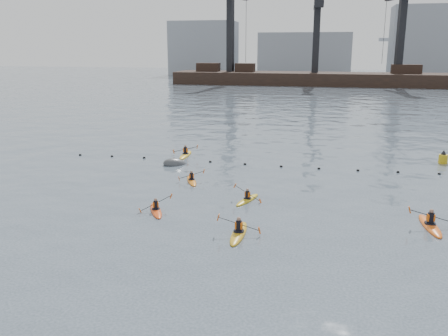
{
  "coord_description": "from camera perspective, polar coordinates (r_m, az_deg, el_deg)",
  "views": [
    {
      "loc": [
        4.72,
        -14.94,
        9.41
      ],
      "look_at": [
        -1.01,
        10.26,
        2.8
      ],
      "focal_mm": 38.0,
      "sensor_mm": 36.0,
      "label": 1
    }
  ],
  "objects": [
    {
      "name": "barge_pier",
      "position": [
        125.26,
        10.72,
        10.67
      ],
      "size": [
        72.0,
        19.3,
        29.5
      ],
      "color": "black",
      "rests_on": "ground"
    },
    {
      "name": "kayaker_4",
      "position": [
        28.03,
        23.54,
        -6.28
      ],
      "size": [
        2.43,
        3.62,
        1.23
      ],
      "rotation": [
        0.0,
        0.0,
        3.24
      ],
      "color": "orange",
      "rests_on": "ground"
    },
    {
      "name": "kayaker_2",
      "position": [
        34.26,
        -3.92,
        -1.48
      ],
      "size": [
        1.81,
        2.83,
        0.97
      ],
      "rotation": [
        0.0,
        0.0,
        0.43
      ],
      "color": "orange",
      "rests_on": "ground"
    },
    {
      "name": "kayaker_0",
      "position": [
        28.34,
        -8.19,
        -5.01
      ],
      "size": [
        1.86,
        2.82,
        1.13
      ],
      "rotation": [
        0.0,
        0.0,
        0.48
      ],
      "color": "#E84C15",
      "rests_on": "ground"
    },
    {
      "name": "kayaker_5",
      "position": [
        42.46,
        -4.65,
        1.64
      ],
      "size": [
        2.32,
        3.45,
        1.16
      ],
      "rotation": [
        0.0,
        0.0,
        0.06
      ],
      "color": "yellow",
      "rests_on": "ground"
    },
    {
      "name": "kayaker_3",
      "position": [
        30.0,
        2.83,
        -3.78
      ],
      "size": [
        1.91,
        2.86,
        1.1
      ],
      "rotation": [
        0.0,
        0.0,
        -0.3
      ],
      "color": "gold",
      "rests_on": "ground"
    },
    {
      "name": "skyline",
      "position": [
        165.23,
        12.32,
        13.98
      ],
      "size": [
        141.0,
        28.0,
        22.0
      ],
      "color": "gray",
      "rests_on": "ground"
    },
    {
      "name": "float_line",
      "position": [
        38.98,
        4.74,
        0.37
      ],
      "size": [
        33.24,
        0.73,
        0.24
      ],
      "color": "black",
      "rests_on": "ground"
    },
    {
      "name": "nav_buoy",
      "position": [
        43.41,
        24.85,
        1.01
      ],
      "size": [
        0.71,
        0.71,
        1.29
      ],
      "color": "#BC8D12",
      "rests_on": "ground"
    },
    {
      "name": "kayaker_1",
      "position": [
        24.73,
        1.78,
        -7.76
      ],
      "size": [
        2.3,
        3.4,
        1.17
      ],
      "rotation": [
        0.0,
        0.0,
        0.02
      ],
      "color": "#C29216",
      "rests_on": "ground"
    },
    {
      "name": "mooring_buoy",
      "position": [
        39.31,
        -5.9,
        0.42
      ],
      "size": [
        2.51,
        2.3,
        1.43
      ],
      "primitive_type": "ellipsoid",
      "rotation": [
        0.0,
        0.21,
        0.64
      ],
      "color": "#404346",
      "rests_on": "ground"
    },
    {
      "name": "ground",
      "position": [
        18.28,
        -4.22,
        -16.69
      ],
      "size": [
        400.0,
        400.0,
        0.0
      ],
      "primitive_type": "plane",
      "color": "#35444D",
      "rests_on": "ground"
    }
  ]
}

